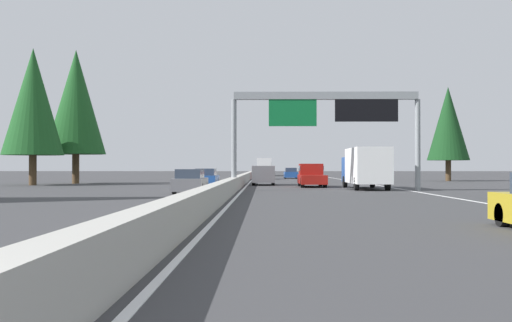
{
  "coord_description": "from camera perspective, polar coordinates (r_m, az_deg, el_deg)",
  "views": [
    {
      "loc": [
        -1.15,
        -1.76,
        1.62
      ],
      "look_at": [
        67.97,
        -0.78,
        2.27
      ],
      "focal_mm": 42.33,
      "sensor_mm": 36.0,
      "label": 1
    }
  ],
  "objects": [
    {
      "name": "shoulder_stripe_median",
      "position": [
        71.19,
        -0.4,
        -1.84
      ],
      "size": [
        160.0,
        0.16,
        0.01
      ],
      "primitive_type": "cube",
      "color": "silver",
      "rests_on": "ground"
    },
    {
      "name": "sedan_mid_right",
      "position": [
        83.18,
        3.3,
        -1.19
      ],
      "size": [
        4.4,
        1.8,
        1.47
      ],
      "color": "#1E4793",
      "rests_on": "ground"
    },
    {
      "name": "pickup_mid_center",
      "position": [
        48.84,
        5.26,
        -1.37
      ],
      "size": [
        5.6,
        2.0,
        1.86
      ],
      "color": "maroon",
      "rests_on": "ground"
    },
    {
      "name": "ground_plane",
      "position": [
        61.2,
        -0.84,
        -2.06
      ],
      "size": [
        320.0,
        320.0,
        0.0
      ],
      "primitive_type": "plane",
      "color": "#38383A"
    },
    {
      "name": "oncoming_far",
      "position": [
        49.29,
        -4.72,
        -1.63
      ],
      "size": [
        4.4,
        1.8,
        1.47
      ],
      "rotation": [
        0.0,
        0.0,
        3.14
      ],
      "color": "#1E4793",
      "rests_on": "ground"
    },
    {
      "name": "box_truck_mid_left",
      "position": [
        44.32,
        10.3,
        -0.54
      ],
      "size": [
        8.5,
        2.4,
        2.95
      ],
      "color": "white",
      "rests_on": "ground"
    },
    {
      "name": "shoulder_stripe_right",
      "position": [
        71.84,
        8.62,
        -1.82
      ],
      "size": [
        160.0,
        0.16,
        0.01
      ],
      "primitive_type": "cube",
      "color": "silver",
      "rests_on": "ground"
    },
    {
      "name": "conifer_right_mid",
      "position": [
        71.62,
        17.7,
        3.38
      ],
      "size": [
        4.69,
        4.69,
        10.67
      ],
      "color": "#4C3823",
      "rests_on": "ground"
    },
    {
      "name": "oncoming_near",
      "position": [
        37.31,
        -6.23,
        -1.97
      ],
      "size": [
        4.4,
        1.8,
        1.47
      ],
      "rotation": [
        0.0,
        0.0,
        3.14
      ],
      "color": "slate",
      "rests_on": "ground"
    },
    {
      "name": "median_barrier",
      "position": [
        81.19,
        -0.64,
        -1.37
      ],
      "size": [
        180.0,
        0.56,
        0.9
      ],
      "primitive_type": "cube",
      "color": "#ADAAA3",
      "rests_on": "ground"
    },
    {
      "name": "sedan_distant_a",
      "position": [
        78.03,
        0.9,
        -1.23
      ],
      "size": [
        4.4,
        1.8,
        1.47
      ],
      "color": "maroon",
      "rests_on": "ground"
    },
    {
      "name": "conifer_left_near",
      "position": [
        56.27,
        -20.33,
        5.27
      ],
      "size": [
        5.27,
        5.27,
        11.99
      ],
      "color": "#4C3823",
      "rests_on": "ground"
    },
    {
      "name": "minivan_far_right",
      "position": [
        53.28,
        0.7,
        -1.26
      ],
      "size": [
        5.0,
        1.95,
        1.69
      ],
      "color": "slate",
      "rests_on": "ground"
    },
    {
      "name": "sign_gantry_overhead",
      "position": [
        40.82,
        6.84,
        4.61
      ],
      "size": [
        0.5,
        12.68,
        6.63
      ],
      "color": "gray",
      "rests_on": "ground"
    },
    {
      "name": "conifer_left_mid",
      "position": [
        60.35,
        -16.66,
        5.35
      ],
      "size": [
        5.64,
        5.64,
        12.82
      ],
      "color": "#4C3823",
      "rests_on": "ground"
    },
    {
      "name": "bus_near_center",
      "position": [
        107.92,
        0.78,
        -0.49
      ],
      "size": [
        11.5,
        2.55,
        3.1
      ],
      "color": "white",
      "rests_on": "ground"
    }
  ]
}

